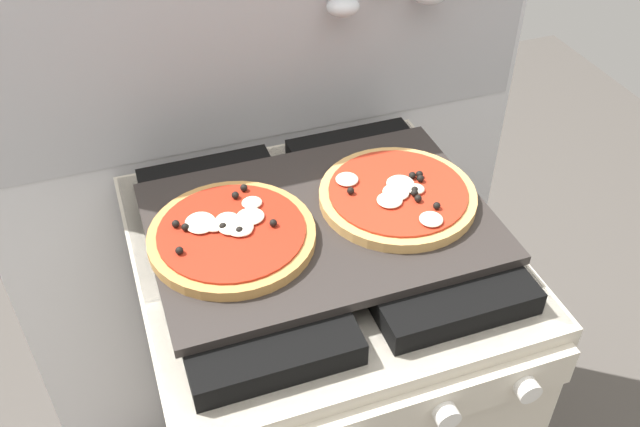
{
  "coord_description": "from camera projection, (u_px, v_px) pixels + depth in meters",
  "views": [
    {
      "loc": [
        -0.29,
        -0.81,
        1.65
      ],
      "look_at": [
        0.0,
        0.0,
        0.93
      ],
      "focal_mm": 39.71,
      "sensor_mm": 36.0,
      "label": 1
    }
  ],
  "objects": [
    {
      "name": "pizza_left",
      "position": [
        232.0,
        234.0,
        1.08
      ],
      "size": [
        0.26,
        0.26,
        0.03
      ],
      "color": "#C18947",
      "rests_on": "baking_tray"
    },
    {
      "name": "baking_tray",
      "position": [
        320.0,
        222.0,
        1.14
      ],
      "size": [
        0.54,
        0.38,
        0.02
      ],
      "primitive_type": "cube",
      "color": "#2D2826",
      "rests_on": "stove"
    },
    {
      "name": "stove",
      "position": [
        320.0,
        394.0,
        1.43
      ],
      "size": [
        0.6,
        0.64,
        0.9
      ],
      "color": "beige",
      "rests_on": "ground_plane"
    },
    {
      "name": "pizza_right",
      "position": [
        398.0,
        197.0,
        1.15
      ],
      "size": [
        0.26,
        0.26,
        0.03
      ],
      "color": "tan",
      "rests_on": "baking_tray"
    },
    {
      "name": "kitchen_backsplash",
      "position": [
        267.0,
        167.0,
        1.46
      ],
      "size": [
        1.1,
        0.09,
        1.55
      ],
      "color": "silver",
      "rests_on": "ground_plane"
    }
  ]
}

